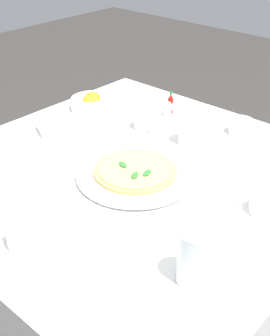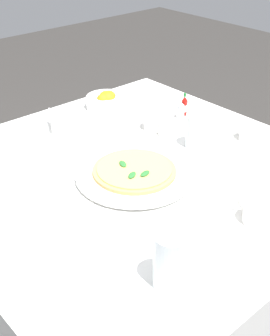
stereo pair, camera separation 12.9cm
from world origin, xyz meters
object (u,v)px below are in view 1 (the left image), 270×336
Objects in this scene: coffee_cup_center_back at (265,206)px; pepper_shaker at (168,110)px; coffee_cup_left_edge at (240,128)px; menu_card at (40,126)px; coffee_cup_back_corner at (24,238)px; citrus_bowl at (92,102)px; water_glass_right_edge at (189,130)px; salt_shaker at (173,103)px; water_glass_near_right at (194,259)px; pizza at (135,170)px; coffee_cup_far_right at (145,122)px; pizza_plate at (135,174)px; hot_sauce_bottle at (170,104)px.

pepper_shaker is (0.30, 0.54, -0.00)m from coffee_cup_center_back.
menu_card is (-0.43, 0.50, 0.00)m from coffee_cup_left_edge.
citrus_bowl is (0.63, 0.44, 0.00)m from coffee_cup_back_corner.
coffee_cup_back_corner is 0.65m from water_glass_right_edge.
menu_card is (0.38, 0.42, 0.00)m from coffee_cup_back_corner.
water_glass_near_right is at bearing -139.44° from salt_shaker.
coffee_cup_center_back is 1.62× the size of menu_card.
water_glass_near_right is (-0.22, -0.35, 0.03)m from pizza.
citrus_bowl reaches higher than salt_shaker.
water_glass_near_right reaches higher than citrus_bowl.
coffee_cup_left_edge reaches higher than pepper_shaker.
coffee_cup_center_back is at bearing -145.81° from menu_card.
menu_card is at bearing 136.87° from coffee_cup_far_right.
coffee_cup_far_right reaches higher than pizza_plate.
water_glass_right_edge is 1.86× the size of salt_shaker.
coffee_cup_center_back is at bearing -116.68° from water_glass_right_edge.
water_glass_near_right is (-0.64, -0.27, 0.03)m from coffee_cup_left_edge.
coffee_cup_far_right and citrus_bowl have the same top height.
citrus_bowl is (0.16, 0.78, 0.00)m from coffee_cup_center_back.
coffee_cup_back_corner is 1.02× the size of water_glass_near_right.
pizza is 2.86× the size of menu_card.
coffee_cup_back_corner is 0.57m from menu_card.
pizza_plate is 5.87× the size of salt_shaker.
water_glass_right_edge is at bearing 1.92° from coffee_cup_back_corner.
coffee_cup_left_edge is 2.32× the size of salt_shaker.
water_glass_right_edge is (0.18, 0.36, 0.02)m from coffee_cup_center_back.
water_glass_near_right is (-0.22, -0.35, 0.05)m from pizza_plate.
pizza_plate is 2.20× the size of citrus_bowl.
pizza_plate is at bearing -151.70° from menu_card.
pepper_shaker is at bearing 61.08° from coffee_cup_center_back.
hot_sauce_bottle is 1.48× the size of pepper_shaker.
coffee_cup_back_corner is at bearing -178.42° from pizza_plate.
citrus_bowl is (-0.02, 0.42, -0.02)m from water_glass_right_edge.
salt_shaker is (0.02, 0.29, -0.00)m from coffee_cup_left_edge.
coffee_cup_center_back is at bearing -76.29° from pizza.
coffee_cup_center_back is (0.09, -0.35, 0.00)m from pizza.
menu_card reaches higher than coffee_cup_center_back.
pizza is 0.41m from menu_card.
hot_sauce_bottle reaches higher than pizza.
citrus_bowl is at bearing 35.12° from coffee_cup_back_corner.
pizza is at bearing 1.55° from coffee_cup_back_corner.
coffee_cup_back_corner reaches higher than salt_shaker.
water_glass_right_edge is at bearing 148.97° from coffee_cup_left_edge.
citrus_bowl is at bearing 60.53° from pizza.
water_glass_near_right reaches higher than coffee_cup_far_right.
water_glass_near_right is at bearing -121.46° from pizza_plate.
citrus_bowl is 0.29m from hot_sauce_bottle.
coffee_cup_back_corner is (-0.39, -0.01, 0.00)m from pizza.
pizza_plate is at bearing -154.24° from hot_sauce_bottle.
citrus_bowl is (-0.18, 0.51, 0.00)m from coffee_cup_left_edge.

